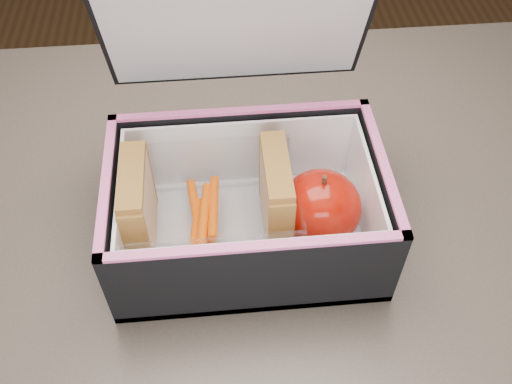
# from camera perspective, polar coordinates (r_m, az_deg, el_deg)

# --- Properties ---
(kitchen_table) EXTENTS (1.20, 0.80, 0.75)m
(kitchen_table) POSITION_cam_1_polar(r_m,az_deg,el_deg) (0.70, 1.09, -10.21)
(kitchen_table) COLOR brown
(kitchen_table) RESTS_ON ground
(lunch_bag) EXTENTS (0.28, 0.25, 0.27)m
(lunch_bag) POSITION_cam_1_polar(r_m,az_deg,el_deg) (0.58, -0.92, -0.78)
(lunch_bag) COLOR black
(lunch_bag) RESTS_ON kitchen_table
(plastic_tub) EXTENTS (0.18, 0.13, 0.08)m
(plastic_tub) POSITION_cam_1_polar(r_m,az_deg,el_deg) (0.59, -4.77, -1.81)
(plastic_tub) COLOR white
(plastic_tub) RESTS_ON lunch_bag
(sandwich_left) EXTENTS (0.02, 0.09, 0.10)m
(sandwich_left) POSITION_cam_1_polar(r_m,az_deg,el_deg) (0.59, -11.67, -1.39)
(sandwich_left) COLOR #D6B588
(sandwich_left) RESTS_ON plastic_tub
(sandwich_right) EXTENTS (0.02, 0.09, 0.10)m
(sandwich_right) POSITION_cam_1_polar(r_m,az_deg,el_deg) (0.58, 1.98, -0.41)
(sandwich_right) COLOR #D6B588
(sandwich_right) RESTS_ON plastic_tub
(carrot_sticks) EXTENTS (0.04, 0.12, 0.03)m
(carrot_sticks) POSITION_cam_1_polar(r_m,az_deg,el_deg) (0.60, -5.27, -3.15)
(carrot_sticks) COLOR orange
(carrot_sticks) RESTS_ON plastic_tub
(paper_napkin) EXTENTS (0.09, 0.09, 0.01)m
(paper_napkin) POSITION_cam_1_polar(r_m,az_deg,el_deg) (0.62, 6.13, -3.51)
(paper_napkin) COLOR white
(paper_napkin) RESTS_ON lunch_bag
(red_apple) EXTENTS (0.10, 0.10, 0.09)m
(red_apple) POSITION_cam_1_polar(r_m,az_deg,el_deg) (0.58, 6.48, -1.56)
(red_apple) COLOR #9B0700
(red_apple) RESTS_ON paper_napkin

